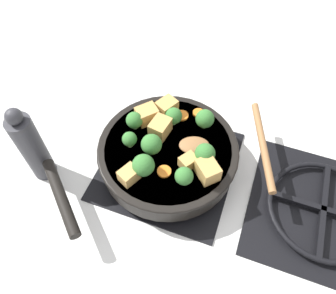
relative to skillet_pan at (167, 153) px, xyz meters
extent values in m
plane|color=silver|center=(0.00, 0.00, -0.06)|extent=(2.40, 2.40, 0.00)
cube|color=black|center=(0.00, 0.00, -0.05)|extent=(0.31, 0.31, 0.01)
torus|color=black|center=(0.00, 0.00, -0.04)|extent=(0.24, 0.24, 0.01)
cube|color=black|center=(0.00, 0.00, -0.04)|extent=(0.01, 0.23, 0.01)
cube|color=black|center=(0.00, 0.00, -0.04)|extent=(0.23, 0.01, 0.01)
cube|color=black|center=(0.00, 0.36, -0.05)|extent=(0.31, 0.31, 0.01)
torus|color=black|center=(0.00, 0.36, -0.04)|extent=(0.24, 0.24, 0.01)
cube|color=black|center=(0.00, 0.36, -0.04)|extent=(0.01, 0.23, 0.01)
cube|color=black|center=(0.00, 0.36, -0.04)|extent=(0.23, 0.01, 0.01)
cylinder|color=black|center=(0.00, 0.00, 0.00)|extent=(0.31, 0.31, 0.05)
cylinder|color=#5B3316|center=(0.00, 0.00, 0.00)|extent=(0.29, 0.29, 0.05)
torus|color=black|center=(0.00, 0.00, 0.02)|extent=(0.32, 0.32, 0.01)
cylinder|color=black|center=(0.18, -0.17, 0.01)|extent=(0.15, 0.16, 0.02)
ellipsoid|color=olive|center=(-0.02, 0.06, 0.03)|extent=(0.07, 0.08, 0.01)
cylinder|color=olive|center=(-0.07, 0.20, 0.03)|extent=(0.23, 0.10, 0.02)
cube|color=tan|center=(-0.06, -0.07, 0.04)|extent=(0.06, 0.06, 0.04)
cube|color=tan|center=(0.10, -0.05, 0.04)|extent=(0.05, 0.04, 0.03)
cube|color=tan|center=(-0.03, -0.03, 0.04)|extent=(0.05, 0.05, 0.04)
cube|color=tan|center=(-0.10, -0.04, 0.04)|extent=(0.06, 0.05, 0.04)
cube|color=tan|center=(0.04, 0.10, 0.04)|extent=(0.06, 0.06, 0.04)
cube|color=tan|center=(0.03, 0.06, 0.04)|extent=(0.04, 0.04, 0.03)
cylinder|color=#709956|center=(0.02, -0.08, 0.03)|extent=(0.01, 0.01, 0.01)
sphere|color=#387533|center=(0.02, -0.08, 0.05)|extent=(0.03, 0.03, 0.03)
cylinder|color=#709956|center=(0.08, -0.02, 0.03)|extent=(0.01, 0.01, 0.01)
sphere|color=#387533|center=(0.08, -0.02, 0.05)|extent=(0.05, 0.05, 0.05)
cylinder|color=#709956|center=(0.07, 0.06, 0.03)|extent=(0.01, 0.01, 0.01)
sphere|color=#387533|center=(0.07, 0.06, 0.05)|extent=(0.04, 0.04, 0.04)
cylinder|color=#709956|center=(-0.07, -0.01, 0.03)|extent=(0.01, 0.01, 0.01)
sphere|color=#387533|center=(-0.07, -0.01, 0.05)|extent=(0.04, 0.04, 0.04)
cylinder|color=#709956|center=(-0.03, -0.09, 0.03)|extent=(0.01, 0.01, 0.01)
sphere|color=#387533|center=(-0.03, -0.09, 0.05)|extent=(0.04, 0.04, 0.04)
cylinder|color=#709956|center=(-0.09, 0.06, 0.03)|extent=(0.01, 0.01, 0.01)
sphere|color=#387533|center=(-0.09, 0.06, 0.05)|extent=(0.04, 0.04, 0.04)
cylinder|color=#709956|center=(0.01, 0.09, 0.03)|extent=(0.01, 0.01, 0.01)
sphere|color=#387533|center=(0.01, 0.09, 0.05)|extent=(0.04, 0.04, 0.04)
cylinder|color=#709956|center=(0.02, -0.03, 0.03)|extent=(0.01, 0.01, 0.01)
sphere|color=#387533|center=(0.02, -0.03, 0.05)|extent=(0.05, 0.05, 0.05)
cylinder|color=orange|center=(-0.10, 0.00, 0.03)|extent=(0.03, 0.03, 0.01)
cylinder|color=orange|center=(-0.12, 0.04, 0.03)|extent=(0.03, 0.03, 0.01)
cylinder|color=orange|center=(0.06, 0.02, 0.03)|extent=(0.03, 0.03, 0.01)
cylinder|color=#333338|center=(0.11, -0.27, 0.04)|extent=(0.05, 0.05, 0.19)
sphere|color=#333338|center=(0.11, -0.27, 0.15)|extent=(0.03, 0.03, 0.03)
camera|label=1|loc=(0.39, 0.15, 0.62)|focal=35.00mm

